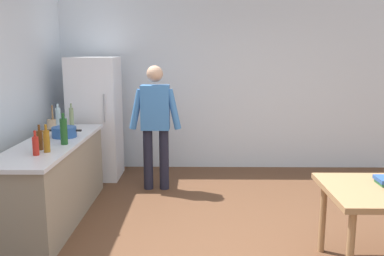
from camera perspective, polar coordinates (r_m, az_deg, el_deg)
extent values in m
plane|color=brown|center=(4.09, 6.37, -16.87)|extent=(14.00, 14.00, 0.00)
cube|color=silver|center=(6.64, 4.07, 5.99)|extent=(6.40, 0.12, 2.70)
cube|color=gray|center=(4.92, -18.61, -7.17)|extent=(0.60, 2.12, 0.86)
cube|color=silver|center=(4.80, -18.93, -2.04)|extent=(0.64, 2.20, 0.04)
cube|color=white|center=(6.27, -13.25, 1.32)|extent=(0.70, 0.64, 1.80)
cylinder|color=#B2B2B7|center=(5.87, -12.03, 2.71)|extent=(0.02, 0.02, 0.40)
cylinder|color=#1E1E2D|center=(5.69, -6.11, -4.34)|extent=(0.13, 0.13, 0.84)
cylinder|color=#1E1E2D|center=(5.67, -3.90, -4.36)|extent=(0.13, 0.13, 0.84)
cube|color=#3D75B7|center=(5.54, -5.13, 2.86)|extent=(0.38, 0.22, 0.60)
sphere|color=tan|center=(5.50, -5.20, 7.51)|extent=(0.22, 0.22, 0.22)
cylinder|color=#3D75B7|center=(5.53, -7.74, 2.59)|extent=(0.20, 0.09, 0.55)
cylinder|color=#3D75B7|center=(5.48, -2.56, 2.60)|extent=(0.20, 0.09, 0.55)
cylinder|color=#9E754C|center=(3.54, 21.09, -15.82)|extent=(0.06, 0.06, 0.70)
cylinder|color=#9E754C|center=(4.15, 17.71, -11.64)|extent=(0.06, 0.06, 0.70)
cylinder|color=#285193|center=(4.99, -17.32, -0.54)|extent=(0.28, 0.28, 0.12)
cube|color=black|center=(5.04, -19.17, -0.31)|extent=(0.06, 0.03, 0.02)
cube|color=black|center=(4.94, -15.45, -0.32)|extent=(0.06, 0.03, 0.02)
cylinder|color=tan|center=(5.45, -18.90, 0.39)|extent=(0.11, 0.11, 0.14)
cylinder|color=olive|center=(5.43, -18.78, 1.86)|extent=(0.02, 0.05, 0.22)
cylinder|color=olive|center=(5.42, -18.83, 1.84)|extent=(0.02, 0.04, 0.22)
cylinder|color=#1E5123|center=(4.59, -17.37, -0.47)|extent=(0.08, 0.08, 0.28)
cylinder|color=#1E5123|center=(4.56, -17.49, 1.62)|extent=(0.03, 0.03, 0.06)
cylinder|color=#B22319|center=(4.21, -20.89, -2.36)|extent=(0.06, 0.06, 0.18)
cylinder|color=#B22319|center=(4.19, -20.99, -0.75)|extent=(0.02, 0.02, 0.06)
cylinder|color=silver|center=(5.75, -18.09, 1.44)|extent=(0.07, 0.07, 0.24)
cylinder|color=silver|center=(5.73, -18.17, 2.93)|extent=(0.03, 0.03, 0.06)
cylinder|color=#996619|center=(4.30, -19.54, -1.74)|extent=(0.06, 0.06, 0.22)
cylinder|color=#996619|center=(4.27, -19.66, 0.09)|extent=(0.03, 0.03, 0.06)
cylinder|color=#5B3314|center=(4.42, -20.38, -1.60)|extent=(0.06, 0.06, 0.20)
cylinder|color=#5B3314|center=(4.40, -20.49, 0.06)|extent=(0.02, 0.02, 0.06)
cylinder|color=gray|center=(5.56, -16.38, 1.35)|extent=(0.06, 0.06, 0.26)
cylinder|color=gray|center=(5.54, -16.47, 2.98)|extent=(0.02, 0.02, 0.06)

